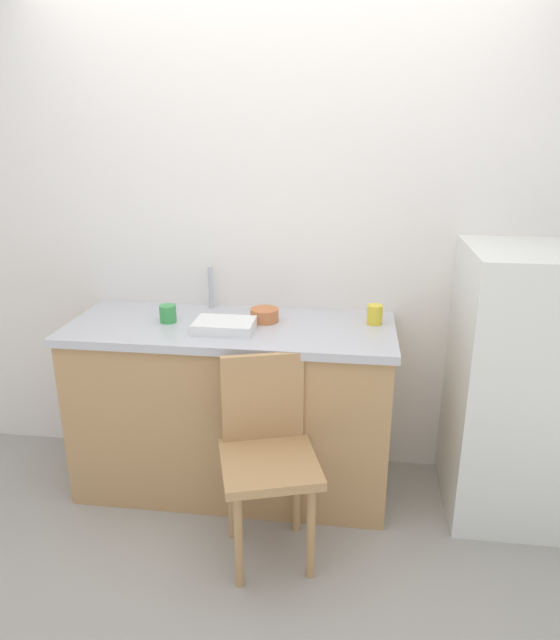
{
  "coord_description": "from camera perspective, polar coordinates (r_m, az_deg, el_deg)",
  "views": [
    {
      "loc": [
        0.39,
        -1.92,
        1.81
      ],
      "look_at": [
        0.06,
        0.6,
        0.94
      ],
      "focal_mm": 31.9,
      "sensor_mm": 36.0,
      "label": 1
    }
  ],
  "objects": [
    {
      "name": "ground_plane",
      "position": [
        2.66,
        -3.22,
        -24.01
      ],
      "size": [
        8.0,
        8.0,
        0.0
      ],
      "primitive_type": "plane",
      "color": "#9E998E"
    },
    {
      "name": "back_wall",
      "position": [
        2.99,
        -0.11,
        8.92
      ],
      "size": [
        4.8,
        0.1,
        2.59
      ],
      "primitive_type": "cube",
      "color": "white",
      "rests_on": "ground_plane"
    },
    {
      "name": "cabinet_base",
      "position": [
        2.97,
        -4.72,
        -8.97
      ],
      "size": [
        1.56,
        0.6,
        0.85
      ],
      "primitive_type": "cube",
      "color": "tan",
      "rests_on": "ground_plane"
    },
    {
      "name": "countertop",
      "position": [
        2.79,
        -4.96,
        -0.82
      ],
      "size": [
        1.6,
        0.64,
        0.04
      ],
      "primitive_type": "cube",
      "color": "#B7B7BC",
      "rests_on": "cabinet_base"
    },
    {
      "name": "faucet",
      "position": [
        3.02,
        -6.97,
        3.25
      ],
      "size": [
        0.02,
        0.02,
        0.22
      ],
      "primitive_type": "cylinder",
      "color": "#B7B7BC",
      "rests_on": "countertop"
    },
    {
      "name": "refrigerator",
      "position": [
        2.92,
        23.03,
        -6.08
      ],
      "size": [
        0.61,
        0.61,
        1.31
      ],
      "primitive_type": "cube",
      "color": "silver",
      "rests_on": "ground_plane"
    },
    {
      "name": "chair",
      "position": [
        2.49,
        -1.3,
        -12.91
      ],
      "size": [
        0.5,
        0.5,
        0.89
      ],
      "rotation": [
        0.0,
        0.0,
        0.3
      ],
      "color": "tan",
      "rests_on": "ground_plane"
    },
    {
      "name": "dish_tray",
      "position": [
        2.69,
        -5.59,
        -0.57
      ],
      "size": [
        0.28,
        0.2,
        0.05
      ],
      "primitive_type": "cube",
      "color": "white",
      "rests_on": "countertop"
    },
    {
      "name": "terracotta_bowl",
      "position": [
        2.81,
        -1.56,
        0.51
      ],
      "size": [
        0.14,
        0.14,
        0.07
      ],
      "primitive_type": "cylinder",
      "color": "#C67042",
      "rests_on": "countertop"
    },
    {
      "name": "cup_yellow",
      "position": [
        2.81,
        9.48,
        0.55
      ],
      "size": [
        0.08,
        0.08,
        0.1
      ],
      "primitive_type": "cylinder",
      "color": "yellow",
      "rests_on": "countertop"
    },
    {
      "name": "cup_green",
      "position": [
        2.85,
        -11.18,
        0.63
      ],
      "size": [
        0.08,
        0.08,
        0.08
      ],
      "primitive_type": "cylinder",
      "color": "green",
      "rests_on": "countertop"
    }
  ]
}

